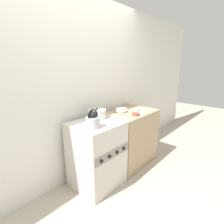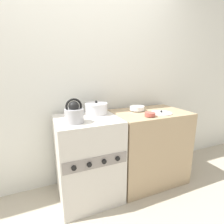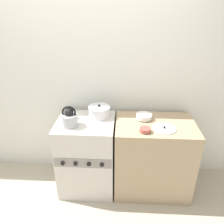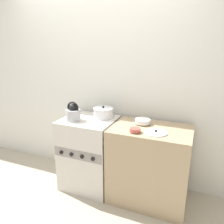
% 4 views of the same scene
% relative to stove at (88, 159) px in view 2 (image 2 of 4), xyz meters
% --- Properties ---
extents(ground_plane, '(12.00, 12.00, 0.00)m').
position_rel_stove_xyz_m(ground_plane, '(0.00, -0.28, -0.45)').
color(ground_plane, '#B2A893').
extents(wall_back, '(7.00, 0.06, 2.50)m').
position_rel_stove_xyz_m(wall_back, '(0.00, 0.38, 0.80)').
color(wall_back, silver).
rests_on(wall_back, ground_plane).
extents(stove, '(0.63, 0.59, 0.89)m').
position_rel_stove_xyz_m(stove, '(0.00, 0.00, 0.00)').
color(stove, beige).
rests_on(stove, ground_plane).
extents(counter, '(0.86, 0.59, 0.88)m').
position_rel_stove_xyz_m(counter, '(0.76, 0.01, -0.00)').
color(counter, tan).
rests_on(counter, ground_plane).
extents(kettle, '(0.21, 0.17, 0.23)m').
position_rel_stove_xyz_m(kettle, '(-0.14, -0.10, 0.53)').
color(kettle, '#B2B2B7').
rests_on(kettle, stove).
extents(cooking_pot, '(0.24, 0.24, 0.15)m').
position_rel_stove_xyz_m(cooking_pot, '(0.14, 0.13, 0.51)').
color(cooking_pot, silver).
rests_on(cooking_pot, stove).
extents(enamel_bowl, '(0.17, 0.17, 0.06)m').
position_rel_stove_xyz_m(enamel_bowl, '(0.64, 0.11, 0.47)').
color(enamel_bowl, white).
rests_on(enamel_bowl, counter).
extents(small_ceramic_bowl, '(0.11, 0.11, 0.04)m').
position_rel_stove_xyz_m(small_ceramic_bowl, '(0.63, -0.17, 0.46)').
color(small_ceramic_bowl, '#B75147').
rests_on(small_ceramic_bowl, counter).
extents(loose_pot_lid, '(0.24, 0.24, 0.03)m').
position_rel_stove_xyz_m(loose_pot_lid, '(0.83, -0.10, 0.44)').
color(loose_pot_lid, silver).
rests_on(loose_pot_lid, counter).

